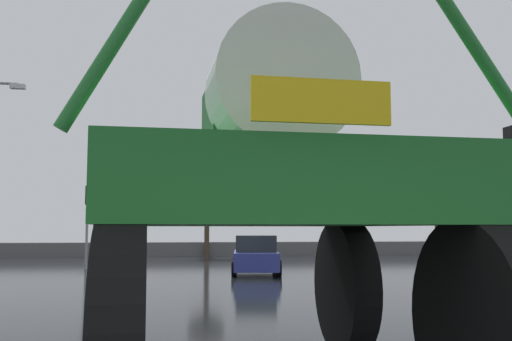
{
  "coord_description": "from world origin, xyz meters",
  "views": [
    {
      "loc": [
        -1.56,
        -1.59,
        1.79
      ],
      "look_at": [
        -0.36,
        6.19,
        2.57
      ],
      "focal_mm": 40.97,
      "sensor_mm": 36.0,
      "label": 1
    }
  ],
  "objects_px": {
    "oversize_sprayer": "(267,206)",
    "sedan_ahead": "(256,256)",
    "bare_tree_far_center": "(207,185)",
    "bare_tree_right": "(437,172)",
    "traffic_signal_far_left": "(88,207)"
  },
  "relations": [
    {
      "from": "sedan_ahead",
      "to": "oversize_sprayer",
      "type": "bearing_deg",
      "value": 179.04
    },
    {
      "from": "oversize_sprayer",
      "to": "sedan_ahead",
      "type": "distance_m",
      "value": 16.91
    },
    {
      "from": "oversize_sprayer",
      "to": "bare_tree_right",
      "type": "distance_m",
      "value": 19.67
    },
    {
      "from": "bare_tree_far_center",
      "to": "oversize_sprayer",
      "type": "bearing_deg",
      "value": -92.72
    },
    {
      "from": "bare_tree_far_center",
      "to": "sedan_ahead",
      "type": "bearing_deg",
      "value": -86.31
    },
    {
      "from": "oversize_sprayer",
      "to": "bare_tree_right",
      "type": "height_order",
      "value": "bare_tree_right"
    },
    {
      "from": "traffic_signal_far_left",
      "to": "bare_tree_far_center",
      "type": "distance_m",
      "value": 12.55
    },
    {
      "from": "traffic_signal_far_left",
      "to": "bare_tree_right",
      "type": "relative_size",
      "value": 0.71
    },
    {
      "from": "traffic_signal_far_left",
      "to": "bare_tree_far_center",
      "type": "relative_size",
      "value": 0.66
    },
    {
      "from": "bare_tree_right",
      "to": "bare_tree_far_center",
      "type": "bearing_deg",
      "value": 120.96
    },
    {
      "from": "oversize_sprayer",
      "to": "bare_tree_far_center",
      "type": "height_order",
      "value": "bare_tree_far_center"
    },
    {
      "from": "sedan_ahead",
      "to": "bare_tree_right",
      "type": "distance_m",
      "value": 8.55
    },
    {
      "from": "traffic_signal_far_left",
      "to": "bare_tree_far_center",
      "type": "xyz_separation_m",
      "value": [
        6.08,
        10.82,
        1.86
      ]
    },
    {
      "from": "sedan_ahead",
      "to": "traffic_signal_far_left",
      "type": "height_order",
      "value": "traffic_signal_far_left"
    },
    {
      "from": "oversize_sprayer",
      "to": "sedan_ahead",
      "type": "bearing_deg",
      "value": -10.31
    }
  ]
}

